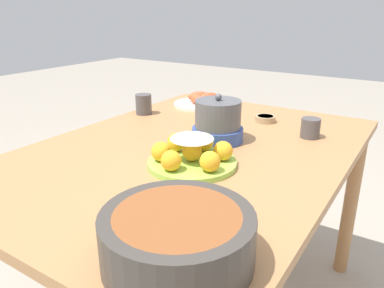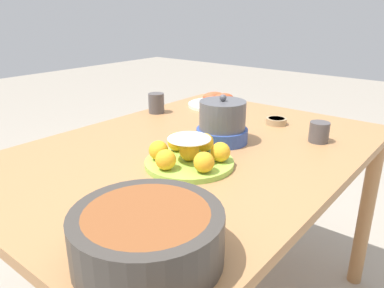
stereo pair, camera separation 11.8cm
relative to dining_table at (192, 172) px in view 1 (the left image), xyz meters
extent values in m
cylinder|color=#A87547|center=(-0.63, -0.44, -0.29)|extent=(0.06, 0.06, 0.70)
cylinder|color=#A87547|center=(-0.63, 0.44, -0.29)|extent=(0.06, 0.06, 0.70)
cube|color=#A87547|center=(0.00, 0.00, 0.07)|extent=(1.36, 0.97, 0.03)
cylinder|color=#99CC4C|center=(0.13, 0.08, 0.10)|extent=(0.27, 0.27, 0.02)
sphere|color=#F4A823|center=(0.22, 0.07, 0.14)|extent=(0.06, 0.06, 0.06)
sphere|color=#F4A823|center=(0.17, 0.17, 0.14)|extent=(0.06, 0.06, 0.06)
sphere|color=#F4A823|center=(0.08, 0.16, 0.14)|extent=(0.06, 0.06, 0.06)
sphere|color=#F4A823|center=(0.04, 0.07, 0.14)|extent=(0.06, 0.06, 0.06)
sphere|color=#F4A823|center=(0.09, 0.00, 0.14)|extent=(0.06, 0.06, 0.06)
sphere|color=#F4A823|center=(0.18, 0.01, 0.14)|extent=(0.06, 0.06, 0.06)
ellipsoid|color=white|center=(0.13, 0.08, 0.17)|extent=(0.13, 0.13, 0.02)
sphere|color=#F4A823|center=(0.13, 0.08, 0.14)|extent=(0.06, 0.06, 0.06)
cylinder|color=#3D3833|center=(0.52, 0.30, 0.14)|extent=(0.28, 0.28, 0.10)
cylinder|color=brown|center=(0.52, 0.30, 0.18)|extent=(0.23, 0.23, 0.01)
cylinder|color=tan|center=(-0.42, 0.09, 0.10)|extent=(0.08, 0.08, 0.03)
cylinder|color=#9E4C1E|center=(-0.42, 0.09, 0.11)|extent=(0.06, 0.06, 0.01)
cylinder|color=silver|center=(-0.50, -0.27, 0.10)|extent=(0.26, 0.26, 0.01)
ellipsoid|color=#D1512D|center=(-0.47, -0.27, 0.13)|extent=(0.08, 0.11, 0.04)
ellipsoid|color=#D1512D|center=(-0.53, -0.24, 0.13)|extent=(0.10, 0.09, 0.05)
ellipsoid|color=#D1512D|center=(-0.53, -0.30, 0.13)|extent=(0.12, 0.11, 0.05)
cylinder|color=#4C4747|center=(-0.24, -0.41, 0.13)|extent=(0.07, 0.07, 0.09)
cylinder|color=#4C4747|center=(-0.32, 0.30, 0.13)|extent=(0.07, 0.07, 0.07)
cylinder|color=#334C99|center=(-0.10, 0.04, 0.11)|extent=(0.18, 0.18, 0.05)
cylinder|color=#515156|center=(-0.10, 0.04, 0.19)|extent=(0.16, 0.16, 0.10)
sphere|color=#515156|center=(-0.10, 0.04, 0.25)|extent=(0.02, 0.02, 0.02)
camera|label=1|loc=(0.99, 0.64, 0.54)|focal=35.00mm
camera|label=2|loc=(0.92, 0.74, 0.54)|focal=35.00mm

